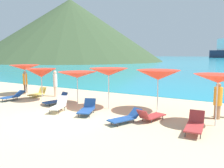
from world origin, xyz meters
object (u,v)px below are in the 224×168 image
(umbrella_3, at_px, (109,72))
(beachgoer_3, at_px, (55,82))
(umbrella_0, at_px, (25,67))
(lounge_chair_1, at_px, (38,93))
(lounge_chair_4, at_px, (13,96))
(umbrella_5, at_px, (218,79))
(lounge_chair_2, at_px, (59,105))
(beachgoer_1, at_px, (218,100))
(umbrella_1, at_px, (41,73))
(lounge_chair_5, at_px, (126,117))
(umbrella_4, at_px, (158,75))
(lounge_chair_3, at_px, (56,100))
(lounge_chair_7, at_px, (195,124))
(lounge_chair_6, at_px, (151,116))
(lounge_chair_8, at_px, (87,108))
(umbrella_2, at_px, (77,75))
(beachgoer_2, at_px, (25,81))

(umbrella_3, height_order, beachgoer_3, umbrella_3)
(umbrella_0, xyz_separation_m, lounge_chair_1, (1.41, -0.12, -1.80))
(lounge_chair_1, bearing_deg, lounge_chair_4, -106.96)
(umbrella_5, relative_size, lounge_chair_2, 1.50)
(lounge_chair_4, relative_size, beachgoer_1, 0.93)
(umbrella_1, height_order, lounge_chair_5, umbrella_1)
(umbrella_0, height_order, lounge_chair_1, umbrella_0)
(umbrella_0, xyz_separation_m, umbrella_4, (10.24, -0.05, -0.10))
(lounge_chair_2, relative_size, lounge_chair_3, 0.92)
(umbrella_0, distance_m, lounge_chair_7, 12.84)
(umbrella_0, distance_m, lounge_chair_5, 10.15)
(umbrella_5, xyz_separation_m, lounge_chair_1, (-11.71, 0.96, -1.75))
(beachgoer_3, bearing_deg, lounge_chair_7, -100.58)
(lounge_chair_1, xyz_separation_m, lounge_chair_6, (9.09, -1.62, -0.01))
(lounge_chair_7, height_order, lounge_chair_8, lounge_chair_7)
(umbrella_0, relative_size, umbrella_4, 0.94)
(lounge_chair_6, bearing_deg, lounge_chair_2, 25.98)
(umbrella_1, xyz_separation_m, lounge_chair_7, (9.71, -1.35, -1.50))
(umbrella_2, distance_m, umbrella_3, 2.16)
(lounge_chair_2, bearing_deg, lounge_chair_6, -8.01)
(umbrella_3, distance_m, beachgoer_1, 5.58)
(lounge_chair_5, xyz_separation_m, lounge_chair_7, (2.86, 0.25, 0.07))
(umbrella_0, height_order, beachgoer_1, umbrella_0)
(umbrella_2, xyz_separation_m, lounge_chair_7, (6.96, -1.56, -1.49))
(lounge_chair_6, bearing_deg, lounge_chair_7, 179.50)
(umbrella_2, bearing_deg, lounge_chair_6, -10.88)
(lounge_chair_8, bearing_deg, umbrella_5, -9.78)
(beachgoer_1, bearing_deg, beachgoer_2, -130.91)
(umbrella_0, xyz_separation_m, umbrella_2, (5.55, -0.78, -0.24))
(umbrella_1, bearing_deg, lounge_chair_7, -7.91)
(beachgoer_1, bearing_deg, lounge_chair_6, -93.24)
(umbrella_2, height_order, umbrella_3, umbrella_3)
(beachgoer_1, bearing_deg, umbrella_0, -128.42)
(umbrella_0, xyz_separation_m, lounge_chair_6, (10.50, -1.74, -1.81))
(lounge_chair_5, relative_size, lounge_chair_7, 1.03)
(lounge_chair_6, distance_m, lounge_chair_8, 3.25)
(umbrella_0, relative_size, umbrella_5, 1.06)
(lounge_chair_5, height_order, lounge_chair_8, lounge_chair_8)
(lounge_chair_7, bearing_deg, umbrella_2, 163.90)
(lounge_chair_7, bearing_deg, umbrella_4, 131.15)
(umbrella_5, distance_m, beachgoer_3, 10.85)
(umbrella_3, distance_m, lounge_chair_6, 3.49)
(lounge_chair_3, relative_size, beachgoer_3, 0.85)
(umbrella_1, height_order, umbrella_4, umbrella_4)
(lounge_chair_6, xyz_separation_m, beachgoer_1, (2.58, 1.85, 0.65))
(umbrella_4, height_order, lounge_chair_5, umbrella_4)
(lounge_chair_2, height_order, beachgoer_2, beachgoer_2)
(lounge_chair_8, bearing_deg, beachgoer_2, 140.10)
(lounge_chair_8, distance_m, beachgoer_2, 8.55)
(lounge_chair_7, distance_m, beachgoer_2, 13.61)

